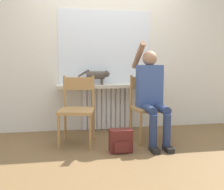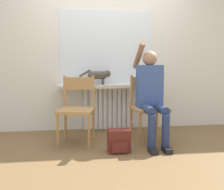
{
  "view_description": "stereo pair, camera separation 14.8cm",
  "coord_description": "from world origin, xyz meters",
  "px_view_note": "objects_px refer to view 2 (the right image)",
  "views": [
    {
      "loc": [
        -0.65,
        -3.03,
        1.09
      ],
      "look_at": [
        0.0,
        0.57,
        0.64
      ],
      "focal_mm": 42.0,
      "sensor_mm": 36.0,
      "label": 1
    },
    {
      "loc": [
        -0.5,
        -3.06,
        1.09
      ],
      "look_at": [
        0.0,
        0.57,
        0.64
      ],
      "focal_mm": 42.0,
      "sensor_mm": 36.0,
      "label": 2
    }
  ],
  "objects_px": {
    "cat": "(99,75)",
    "backpack": "(119,141)",
    "chair_right": "(148,107)",
    "person": "(151,92)",
    "chair_left": "(77,108)"
  },
  "relations": [
    {
      "from": "cat",
      "to": "backpack",
      "type": "distance_m",
      "value": 1.28
    },
    {
      "from": "chair_left",
      "to": "backpack",
      "type": "bearing_deg",
      "value": -29.6
    },
    {
      "from": "chair_right",
      "to": "cat",
      "type": "bearing_deg",
      "value": 134.22
    },
    {
      "from": "chair_left",
      "to": "cat",
      "type": "bearing_deg",
      "value": 70.45
    },
    {
      "from": "cat",
      "to": "backpack",
      "type": "relative_size",
      "value": 1.77
    },
    {
      "from": "chair_left",
      "to": "person",
      "type": "xyz_separation_m",
      "value": [
        1.0,
        -0.11,
        0.22
      ]
    },
    {
      "from": "chair_right",
      "to": "backpack",
      "type": "bearing_deg",
      "value": -142.38
    },
    {
      "from": "chair_right",
      "to": "person",
      "type": "xyz_separation_m",
      "value": [
        0.0,
        -0.12,
        0.22
      ]
    },
    {
      "from": "backpack",
      "to": "chair_left",
      "type": "bearing_deg",
      "value": 138.5
    },
    {
      "from": "cat",
      "to": "backpack",
      "type": "bearing_deg",
      "value": -81.17
    },
    {
      "from": "chair_left",
      "to": "cat",
      "type": "xyz_separation_m",
      "value": [
        0.35,
        0.57,
        0.42
      ]
    },
    {
      "from": "backpack",
      "to": "chair_right",
      "type": "bearing_deg",
      "value": 42.28
    },
    {
      "from": "chair_right",
      "to": "person",
      "type": "bearing_deg",
      "value": -92.66
    },
    {
      "from": "person",
      "to": "cat",
      "type": "bearing_deg",
      "value": 133.77
    },
    {
      "from": "chair_left",
      "to": "cat",
      "type": "distance_m",
      "value": 0.78
    }
  ]
}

